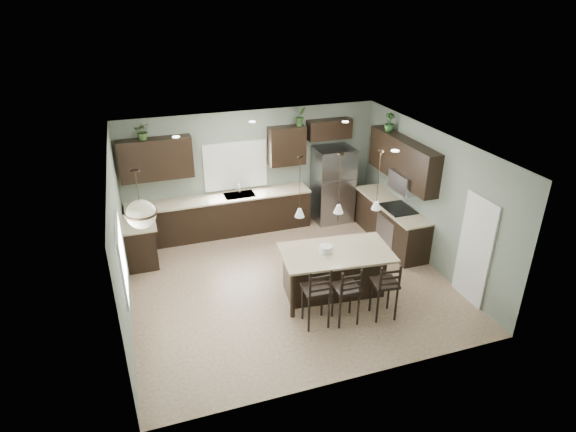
# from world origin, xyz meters

# --- Properties ---
(ground) EXTENTS (6.00, 6.00, 0.00)m
(ground) POSITION_xyz_m (0.00, 0.00, 0.00)
(ground) COLOR #9E8466
(ground) RESTS_ON ground
(pantry_door) EXTENTS (0.04, 0.82, 2.04)m
(pantry_door) POSITION_xyz_m (2.98, -1.55, 1.02)
(pantry_door) COLOR white
(pantry_door) RESTS_ON ground
(window_back) EXTENTS (1.35, 0.02, 1.00)m
(window_back) POSITION_xyz_m (-0.40, 2.73, 1.55)
(window_back) COLOR white
(window_back) RESTS_ON room_shell
(window_left) EXTENTS (0.02, 1.10, 1.00)m
(window_left) POSITION_xyz_m (-2.98, -0.80, 1.55)
(window_left) COLOR white
(window_left) RESTS_ON room_shell
(left_return_cabs) EXTENTS (0.60, 0.90, 0.90)m
(left_return_cabs) POSITION_xyz_m (-2.70, 1.70, 0.45)
(left_return_cabs) COLOR black
(left_return_cabs) RESTS_ON ground
(left_return_countertop) EXTENTS (0.66, 0.96, 0.04)m
(left_return_countertop) POSITION_xyz_m (-2.68, 1.70, 0.92)
(left_return_countertop) COLOR #C5BB95
(left_return_countertop) RESTS_ON left_return_cabs
(back_lower_cabs) EXTENTS (4.20, 0.60, 0.90)m
(back_lower_cabs) POSITION_xyz_m (-0.85, 2.45, 0.45)
(back_lower_cabs) COLOR black
(back_lower_cabs) RESTS_ON ground
(back_countertop) EXTENTS (4.20, 0.66, 0.04)m
(back_countertop) POSITION_xyz_m (-0.85, 2.43, 0.92)
(back_countertop) COLOR #C5BB95
(back_countertop) RESTS_ON back_lower_cabs
(sink_inset) EXTENTS (0.70, 0.45, 0.01)m
(sink_inset) POSITION_xyz_m (-0.40, 2.43, 0.94)
(sink_inset) COLOR gray
(sink_inset) RESTS_ON back_countertop
(faucet) EXTENTS (0.02, 0.02, 0.28)m
(faucet) POSITION_xyz_m (-0.40, 2.40, 1.08)
(faucet) COLOR silver
(faucet) RESTS_ON back_countertop
(back_upper_left) EXTENTS (1.55, 0.34, 0.90)m
(back_upper_left) POSITION_xyz_m (-2.15, 2.58, 1.95)
(back_upper_left) COLOR black
(back_upper_left) RESTS_ON room_shell
(back_upper_right) EXTENTS (0.85, 0.34, 0.90)m
(back_upper_right) POSITION_xyz_m (0.80, 2.58, 1.95)
(back_upper_right) COLOR black
(back_upper_right) RESTS_ON room_shell
(fridge_header) EXTENTS (1.05, 0.34, 0.45)m
(fridge_header) POSITION_xyz_m (1.85, 2.58, 2.25)
(fridge_header) COLOR black
(fridge_header) RESTS_ON room_shell
(right_lower_cabs) EXTENTS (0.60, 2.35, 0.90)m
(right_lower_cabs) POSITION_xyz_m (2.70, 0.87, 0.45)
(right_lower_cabs) COLOR black
(right_lower_cabs) RESTS_ON ground
(right_countertop) EXTENTS (0.66, 2.35, 0.04)m
(right_countertop) POSITION_xyz_m (2.68, 0.87, 0.92)
(right_countertop) COLOR #C5BB95
(right_countertop) RESTS_ON right_lower_cabs
(cooktop) EXTENTS (0.58, 0.75, 0.02)m
(cooktop) POSITION_xyz_m (2.68, 0.60, 0.94)
(cooktop) COLOR black
(cooktop) RESTS_ON right_countertop
(wall_oven_front) EXTENTS (0.01, 0.72, 0.60)m
(wall_oven_front) POSITION_xyz_m (2.40, 0.60, 0.45)
(wall_oven_front) COLOR gray
(wall_oven_front) RESTS_ON right_lower_cabs
(right_upper_cabs) EXTENTS (0.34, 2.35, 0.90)m
(right_upper_cabs) POSITION_xyz_m (2.83, 0.87, 1.95)
(right_upper_cabs) COLOR black
(right_upper_cabs) RESTS_ON room_shell
(microwave) EXTENTS (0.40, 0.75, 0.40)m
(microwave) POSITION_xyz_m (2.78, 0.60, 1.55)
(microwave) COLOR gray
(microwave) RESTS_ON right_upper_cabs
(refrigerator) EXTENTS (0.90, 0.74, 1.85)m
(refrigerator) POSITION_xyz_m (1.91, 2.36, 0.93)
(refrigerator) COLOR gray
(refrigerator) RESTS_ON ground
(kitchen_island) EXTENTS (2.11, 1.34, 0.92)m
(kitchen_island) POSITION_xyz_m (0.68, -0.65, 0.46)
(kitchen_island) COLOR black
(kitchen_island) RESTS_ON ground
(serving_dish) EXTENTS (0.24, 0.24, 0.14)m
(serving_dish) POSITION_xyz_m (0.48, -0.63, 0.99)
(serving_dish) COLOR silver
(serving_dish) RESTS_ON kitchen_island
(bar_stool_left) EXTENTS (0.45, 0.45, 1.17)m
(bar_stool_left) POSITION_xyz_m (0.01, -1.37, 0.59)
(bar_stool_left) COLOR black
(bar_stool_left) RESTS_ON ground
(bar_stool_center) EXTENTS (0.43, 0.43, 1.12)m
(bar_stool_center) POSITION_xyz_m (0.52, -1.46, 0.56)
(bar_stool_center) COLOR black
(bar_stool_center) RESTS_ON ground
(bar_stool_right) EXTENTS (0.47, 0.47, 1.13)m
(bar_stool_right) POSITION_xyz_m (1.21, -1.53, 0.56)
(bar_stool_right) COLOR black
(bar_stool_right) RESTS_ON ground
(pendant_left) EXTENTS (0.17, 0.17, 1.10)m
(pendant_left) POSITION_xyz_m (-0.02, -0.58, 2.25)
(pendant_left) COLOR white
(pendant_left) RESTS_ON room_shell
(pendant_center) EXTENTS (0.17, 0.17, 1.10)m
(pendant_center) POSITION_xyz_m (0.68, -0.65, 2.25)
(pendant_center) COLOR white
(pendant_center) RESTS_ON room_shell
(pendant_right) EXTENTS (0.17, 0.17, 1.10)m
(pendant_right) POSITION_xyz_m (1.37, -0.72, 2.25)
(pendant_right) COLOR white
(pendant_right) RESTS_ON room_shell
(chandelier) EXTENTS (0.51, 0.51, 0.98)m
(chandelier) POSITION_xyz_m (-2.60, -0.38, 2.31)
(chandelier) COLOR #F4EFC8
(chandelier) RESTS_ON room_shell
(plant_back_left) EXTENTS (0.37, 0.34, 0.37)m
(plant_back_left) POSITION_xyz_m (-2.34, 2.55, 2.58)
(plant_back_left) COLOR #2E4D21
(plant_back_left) RESTS_ON back_upper_left
(plant_back_right) EXTENTS (0.27, 0.23, 0.45)m
(plant_back_right) POSITION_xyz_m (1.12, 2.55, 2.62)
(plant_back_right) COLOR #2A4F22
(plant_back_right) RESTS_ON back_upper_right
(plant_right_wall) EXTENTS (0.26, 0.26, 0.41)m
(plant_right_wall) POSITION_xyz_m (2.80, 1.49, 2.60)
(plant_right_wall) COLOR #2C5A27
(plant_right_wall) RESTS_ON right_upper_cabs
(room_shell) EXTENTS (6.00, 6.00, 6.00)m
(room_shell) POSITION_xyz_m (0.00, 0.00, 1.70)
(room_shell) COLOR slate
(room_shell) RESTS_ON ground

